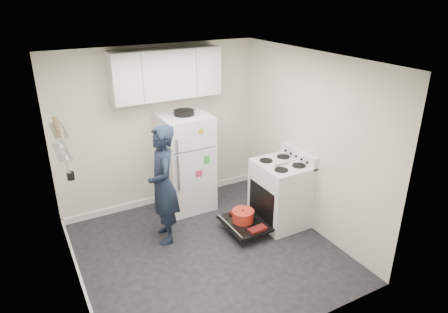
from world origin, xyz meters
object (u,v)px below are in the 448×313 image
open_oven_door (244,219)px  person (163,185)px  electric_range (280,194)px  refrigerator (186,162)px

open_oven_door → person: person is taller
electric_range → person: size_ratio=0.67×
electric_range → refrigerator: (-0.99, 1.10, 0.29)m
person → open_oven_door: bearing=81.5°
refrigerator → person: size_ratio=0.96×
open_oven_door → electric_range: bearing=-2.5°
electric_range → refrigerator: refrigerator is taller
open_oven_door → refrigerator: (-0.40, 1.07, 0.56)m
open_oven_door → person: size_ratio=0.43×
electric_range → person: (-1.62, 0.41, 0.35)m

